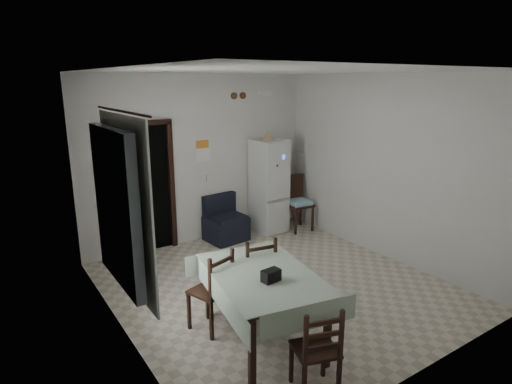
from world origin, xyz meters
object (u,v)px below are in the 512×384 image
at_px(dining_table, 262,307).
at_px(dining_chair_near_head, 315,348).
at_px(fridge, 269,186).
at_px(dining_chair_far_right, 255,273).
at_px(navy_seat, 226,219).
at_px(corner_chair, 299,204).
at_px(dining_chair_far_left, 211,289).

height_order(dining_table, dining_chair_near_head, dining_chair_near_head).
distance_m(fridge, dining_table, 3.61).
bearing_deg(dining_chair_far_right, dining_table, 72.09).
relative_size(navy_seat, dining_chair_near_head, 0.90).
xyz_separation_m(fridge, dining_chair_far_right, (-1.84, -2.28, -0.38)).
bearing_deg(dining_chair_near_head, fridge, -101.50).
relative_size(fridge, dining_table, 1.13).
distance_m(navy_seat, dining_table, 3.12).
relative_size(fridge, corner_chair, 1.67).
xyz_separation_m(dining_chair_far_left, dining_chair_near_head, (0.29, -1.46, -0.04)).
height_order(navy_seat, corner_chair, corner_chair).
height_order(navy_seat, dining_chair_far_right, dining_chair_far_right).
height_order(fridge, navy_seat, fridge).
relative_size(fridge, dining_chair_near_head, 1.94).
height_order(fridge, corner_chair, fridge).
bearing_deg(dining_table, corner_chair, 54.80).
distance_m(fridge, dining_chair_near_head, 4.41).
xyz_separation_m(navy_seat, dining_chair_far_right, (-0.90, -2.28, 0.09)).
distance_m(corner_chair, dining_chair_far_left, 3.61).
xyz_separation_m(fridge, corner_chair, (0.49, -0.29, -0.35)).
xyz_separation_m(navy_seat, dining_chair_near_head, (-1.26, -3.80, 0.05)).
distance_m(navy_seat, dining_chair_far_right, 2.46).
relative_size(navy_seat, dining_chair_far_right, 0.82).
distance_m(dining_table, dining_chair_far_left, 0.64).
bearing_deg(fridge, dining_chair_far_left, -139.85).
height_order(dining_chair_far_left, dining_chair_near_head, dining_chair_far_left).
bearing_deg(navy_seat, dining_table, -118.10).
bearing_deg(corner_chair, navy_seat, 173.36).
bearing_deg(corner_chair, dining_chair_far_right, -134.46).
bearing_deg(dining_table, dining_chair_far_right, 72.98).
bearing_deg(navy_seat, corner_chair, -16.98).
height_order(fridge, dining_chair_far_right, fridge).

